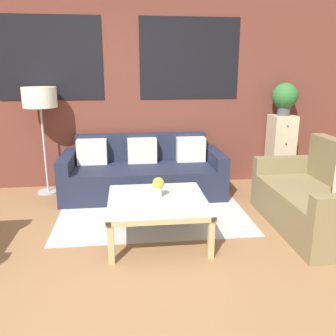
{
  "coord_description": "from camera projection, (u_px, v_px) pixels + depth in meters",
  "views": [
    {
      "loc": [
        0.06,
        -2.72,
        1.66
      ],
      "look_at": [
        0.51,
        1.23,
        0.55
      ],
      "focal_mm": 38.0,
      "sensor_mm": 36.0,
      "label": 1
    }
  ],
  "objects": [
    {
      "name": "drawer_cabinet",
      "position": [
        280.0,
        150.0,
        5.25
      ],
      "size": [
        0.33,
        0.37,
        1.02
      ],
      "color": "#C6B793",
      "rests_on": "ground_plane"
    },
    {
      "name": "flower_vase",
      "position": [
        158.0,
        186.0,
        3.54
      ],
      "size": [
        0.12,
        0.12,
        0.2
      ],
      "color": "silver",
      "rests_on": "coffee_table"
    },
    {
      "name": "potted_plant",
      "position": [
        285.0,
        97.0,
        5.04
      ],
      "size": [
        0.36,
        0.36,
        0.46
      ],
      "color": "#47474C",
      "rests_on": "drawer_cabinet"
    },
    {
      "name": "ground_plane",
      "position": [
        125.0,
        270.0,
        3.04
      ],
      "size": [
        16.0,
        16.0,
        0.0
      ],
      "primitive_type": "plane",
      "color": "#8E6642"
    },
    {
      "name": "couch_dark",
      "position": [
        143.0,
        173.0,
        4.87
      ],
      "size": [
        2.15,
        0.88,
        0.78
      ],
      "color": "#1E2338",
      "rests_on": "ground_plane"
    },
    {
      "name": "wall_back_brick",
      "position": [
        122.0,
        88.0,
        5.0
      ],
      "size": [
        8.4,
        0.09,
        2.8
      ],
      "color": "brown",
      "rests_on": "ground_plane"
    },
    {
      "name": "rug",
      "position": [
        153.0,
        214.0,
        4.21
      ],
      "size": [
        2.21,
        1.44,
        0.0
      ],
      "color": "#BCB7B2",
      "rests_on": "ground_plane"
    },
    {
      "name": "coffee_table",
      "position": [
        157.0,
        204.0,
        3.53
      ],
      "size": [
        0.97,
        0.97,
        0.42
      ],
      "color": "silver",
      "rests_on": "ground_plane"
    },
    {
      "name": "floor_lamp",
      "position": [
        40.0,
        101.0,
        4.64
      ],
      "size": [
        0.44,
        0.44,
        1.44
      ],
      "color": "#B2B2B7",
      "rests_on": "ground_plane"
    },
    {
      "name": "settee_vintage",
      "position": [
        318.0,
        201.0,
        3.78
      ],
      "size": [
        0.8,
        1.53,
        0.92
      ],
      "color": "olive",
      "rests_on": "ground_plane"
    }
  ]
}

